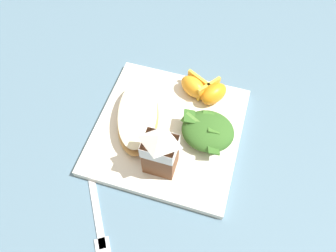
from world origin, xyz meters
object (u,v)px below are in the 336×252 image
at_px(milk_carton, 160,151).
at_px(metal_fork, 97,214).
at_px(green_salad_pile, 208,131).
at_px(cheesy_pizza_bread, 139,114).
at_px(orange_wedge_front, 213,93).
at_px(orange_wedge_middle, 194,86).
at_px(white_plate, 168,131).

bearing_deg(milk_carton, metal_fork, 54.88).
bearing_deg(green_salad_pile, cheesy_pizza_bread, 0.29).
relative_size(green_salad_pile, orange_wedge_front, 1.50).
bearing_deg(orange_wedge_front, orange_wedge_middle, -8.23).
xyz_separation_m(green_salad_pile, orange_wedge_middle, (0.05, -0.10, -0.00)).
xyz_separation_m(orange_wedge_middle, metal_fork, (0.09, 0.30, -0.03)).
relative_size(orange_wedge_middle, metal_fork, 0.41).
relative_size(orange_wedge_front, metal_fork, 0.41).
distance_m(white_plate, cheesy_pizza_bread, 0.07).
distance_m(white_plate, green_salad_pile, 0.08).
bearing_deg(cheesy_pizza_bread, white_plate, 175.41).
relative_size(white_plate, orange_wedge_middle, 4.01).
relative_size(green_salad_pile, metal_fork, 0.62).
xyz_separation_m(cheesy_pizza_bread, orange_wedge_front, (-0.13, -0.09, 0.00)).
bearing_deg(orange_wedge_front, metal_fork, 64.67).
height_order(milk_carton, orange_wedge_front, milk_carton).
height_order(white_plate, orange_wedge_front, orange_wedge_front).
height_order(green_salad_pile, milk_carton, milk_carton).
bearing_deg(white_plate, cheesy_pizza_bread, -4.59).
bearing_deg(metal_fork, white_plate, -109.83).
xyz_separation_m(white_plate, green_salad_pile, (-0.08, -0.01, 0.03)).
height_order(orange_wedge_front, metal_fork, orange_wedge_front).
height_order(cheesy_pizza_bread, milk_carton, milk_carton).
distance_m(milk_carton, orange_wedge_front, 0.19).
height_order(orange_wedge_middle, metal_fork, orange_wedge_middle).
xyz_separation_m(cheesy_pizza_bread, metal_fork, (0.01, 0.20, -0.03)).
bearing_deg(metal_fork, orange_wedge_front, -115.33).
relative_size(milk_carton, orange_wedge_middle, 1.57).
relative_size(milk_carton, orange_wedge_front, 1.58).
bearing_deg(orange_wedge_front, cheesy_pizza_bread, 35.31).
bearing_deg(orange_wedge_front, milk_carton, 72.04).
distance_m(cheesy_pizza_bread, milk_carton, 0.12).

